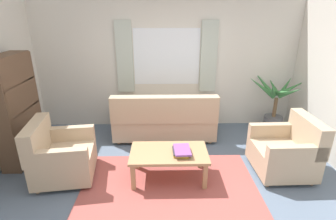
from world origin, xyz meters
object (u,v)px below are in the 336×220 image
object	(u,v)px
armchair_right	(287,151)
coffee_table	(169,155)
book_stack_on_table	(182,151)
armchair_left	(60,156)
bookshelf	(19,108)
potted_plant	(275,106)
couch	(164,120)

from	to	relation	value
armchair_right	coffee_table	xyz separation A→B (m)	(-1.77, -0.13, 0.03)
coffee_table	armchair_right	bearing A→B (deg)	4.28
coffee_table	book_stack_on_table	size ratio (longest dim) A/B	3.19
armchair_left	armchair_right	xyz separation A→B (m)	(3.34, 0.07, 0.00)
bookshelf	potted_plant	bearing A→B (deg)	101.27
armchair_left	coffee_table	xyz separation A→B (m)	(1.58, -0.07, 0.03)
armchair_left	coffee_table	world-z (taller)	armchair_left
armchair_right	potted_plant	world-z (taller)	potted_plant
armchair_left	potted_plant	size ratio (longest dim) A/B	0.79
armchair_left	potted_plant	world-z (taller)	potted_plant
coffee_table	potted_plant	size ratio (longest dim) A/B	0.93
potted_plant	bookshelf	xyz separation A→B (m)	(-4.47, -0.89, 0.32)
book_stack_on_table	potted_plant	world-z (taller)	potted_plant
coffee_table	bookshelf	size ratio (longest dim) A/B	0.64
book_stack_on_table	armchair_left	bearing A→B (deg)	176.12
bookshelf	armchair_left	bearing A→B (deg)	53.06
coffee_table	book_stack_on_table	bearing A→B (deg)	-16.34
couch	armchair_left	size ratio (longest dim) A/B	2.02
armchair_right	book_stack_on_table	bearing A→B (deg)	-84.56
couch	book_stack_on_table	bearing A→B (deg)	99.71
potted_plant	bookshelf	world-z (taller)	bookshelf
armchair_left	potted_plant	distance (m)	3.98
armchair_right	potted_plant	xyz separation A→B (m)	(0.36, 1.40, 0.20)
bookshelf	coffee_table	bearing A→B (deg)	74.67
couch	coffee_table	bearing A→B (deg)	92.26
coffee_table	bookshelf	xyz separation A→B (m)	(-2.34, 0.64, 0.50)
couch	potted_plant	xyz separation A→B (m)	(2.17, 0.22, 0.19)
potted_plant	bookshelf	size ratio (longest dim) A/B	0.69
armchair_left	book_stack_on_table	bearing A→B (deg)	-101.27
armchair_left	armchair_right	world-z (taller)	same
couch	bookshelf	distance (m)	2.44
coffee_table	book_stack_on_table	xyz separation A→B (m)	(0.18, -0.05, 0.10)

